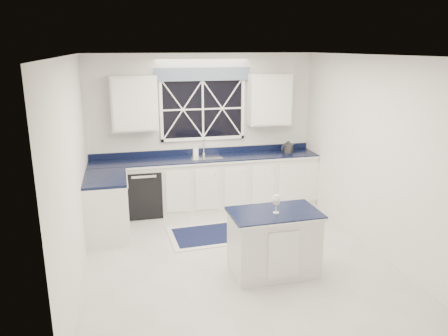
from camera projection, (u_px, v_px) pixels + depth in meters
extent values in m
plane|color=#B1B1AC|center=(234.00, 257.00, 6.03)|extent=(4.50, 4.50, 0.00)
cube|color=silver|center=(203.00, 131.00, 7.77)|extent=(4.00, 0.10, 2.70)
cube|color=silver|center=(206.00, 184.00, 7.73)|extent=(3.98, 0.60, 0.90)
cube|color=silver|center=(107.00, 208.00, 6.61)|extent=(0.60, 1.00, 0.90)
cube|color=black|center=(206.00, 158.00, 7.61)|extent=(3.98, 0.64, 0.04)
cube|color=black|center=(144.00, 191.00, 7.50)|extent=(0.60, 0.58, 0.82)
cube|color=black|center=(203.00, 109.00, 7.64)|extent=(1.40, 0.02, 1.00)
cube|color=slate|center=(203.00, 74.00, 7.42)|extent=(1.65, 0.04, 0.22)
cube|color=silver|center=(134.00, 103.00, 7.20)|extent=(0.75, 0.34, 0.90)
cube|color=silver|center=(269.00, 99.00, 7.73)|extent=(0.75, 0.34, 0.90)
cylinder|color=silver|center=(204.00, 153.00, 7.80)|extent=(0.05, 0.05, 0.04)
cylinder|color=silver|center=(204.00, 146.00, 7.77)|extent=(0.02, 0.02, 0.28)
cylinder|color=silver|center=(205.00, 140.00, 7.65)|extent=(0.02, 0.18, 0.02)
cube|color=silver|center=(274.00, 244.00, 5.52)|extent=(1.08, 0.65, 0.79)
cube|color=black|center=(275.00, 213.00, 5.41)|extent=(1.13, 0.70, 0.04)
cube|color=beige|center=(217.00, 234.00, 6.74)|extent=(1.49, 0.96, 0.01)
cube|color=black|center=(217.00, 233.00, 6.74)|extent=(1.33, 0.79, 0.01)
cylinder|color=#2F2F32|center=(288.00, 148.00, 7.93)|extent=(0.25, 0.25, 0.16)
cone|color=#2F2F32|center=(288.00, 142.00, 7.90)|extent=(0.20, 0.20, 0.07)
torus|color=#2F2F32|center=(284.00, 149.00, 7.87)|extent=(0.13, 0.07, 0.13)
cylinder|color=#2F2F32|center=(292.00, 146.00, 7.99)|extent=(0.08, 0.05, 0.10)
cylinder|color=silver|center=(276.00, 213.00, 5.37)|extent=(0.08, 0.08, 0.01)
cylinder|color=silver|center=(276.00, 208.00, 5.35)|extent=(0.01, 0.01, 0.12)
ellipsoid|color=silver|center=(276.00, 200.00, 5.33)|extent=(0.10, 0.10, 0.12)
cylinder|color=#E9CA7B|center=(276.00, 202.00, 5.33)|extent=(0.08, 0.08, 0.05)
imported|color=silver|center=(195.00, 150.00, 7.75)|extent=(0.09, 0.09, 0.20)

